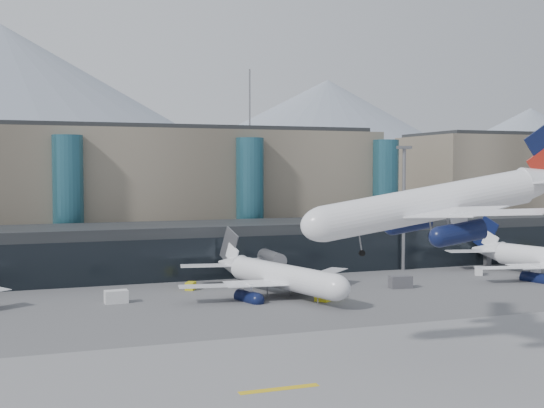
# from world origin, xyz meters

# --- Properties ---
(ground) EXTENTS (900.00, 900.00, 0.00)m
(ground) POSITION_xyz_m (0.00, 0.00, 0.00)
(ground) COLOR #515154
(ground) RESTS_ON ground
(runway_strip) EXTENTS (400.00, 40.00, 0.04)m
(runway_strip) POSITION_xyz_m (0.00, -15.00, 0.02)
(runway_strip) COLOR slate
(runway_strip) RESTS_ON ground
(runway_markings) EXTENTS (128.00, 1.00, 0.02)m
(runway_markings) POSITION_xyz_m (-0.00, -15.00, 0.05)
(runway_markings) COLOR gold
(runway_markings) RESTS_ON ground
(concourse) EXTENTS (170.00, 27.00, 10.00)m
(concourse) POSITION_xyz_m (-0.02, 57.73, 4.97)
(concourse) COLOR black
(concourse) RESTS_ON ground
(terminal_main) EXTENTS (130.00, 30.00, 31.00)m
(terminal_main) POSITION_xyz_m (-25.00, 90.00, 15.44)
(terminal_main) COLOR gray
(terminal_main) RESTS_ON ground
(terminal_east) EXTENTS (70.00, 30.00, 31.00)m
(terminal_east) POSITION_xyz_m (95.00, 90.00, 15.44)
(terminal_east) COLOR gray
(terminal_east) RESTS_ON ground
(teal_towers) EXTENTS (116.40, 19.40, 46.00)m
(teal_towers) POSITION_xyz_m (-14.99, 74.01, 14.01)
(teal_towers) COLOR #255868
(teal_towers) RESTS_ON ground
(mountain_ridge) EXTENTS (910.00, 400.00, 110.00)m
(mountain_ridge) POSITION_xyz_m (15.97, 380.00, 45.74)
(mountain_ridge) COLOR gray
(mountain_ridge) RESTS_ON ground
(lightmast_mid) EXTENTS (3.00, 1.20, 25.60)m
(lightmast_mid) POSITION_xyz_m (30.00, 48.00, 14.42)
(lightmast_mid) COLOR slate
(lightmast_mid) RESTS_ON ground
(hero_jet) EXTENTS (34.73, 34.67, 11.27)m
(hero_jet) POSITION_xyz_m (2.95, -9.63, 18.41)
(hero_jet) COLOR white
(hero_jet) RESTS_ON ground
(jet_parked_mid) EXTENTS (34.76, 36.51, 11.72)m
(jet_parked_mid) POSITION_xyz_m (-4.50, 32.41, 4.43)
(jet_parked_mid) COLOR white
(jet_parked_mid) RESTS_ON ground
(jet_parked_right) EXTENTS (37.23, 38.66, 12.41)m
(jet_parked_right) POSITION_xyz_m (51.85, 32.51, 4.69)
(jet_parked_right) COLOR white
(jet_parked_right) RESTS_ON ground
(veh_a) EXTENTS (3.63, 2.14, 2.00)m
(veh_a) POSITION_xyz_m (-29.90, 32.49, 1.00)
(veh_a) COLOR silver
(veh_a) RESTS_ON ground
(veh_b) EXTENTS (2.36, 2.72, 1.34)m
(veh_b) POSITION_xyz_m (-16.40, 40.14, 0.67)
(veh_b) COLOR gold
(veh_b) RESTS_ON ground
(veh_c) EXTENTS (4.09, 2.49, 2.15)m
(veh_c) POSITION_xyz_m (18.83, 29.69, 1.08)
(veh_c) COLOR #4B4B50
(veh_c) RESTS_ON ground
(veh_d) EXTENTS (2.69, 3.04, 1.54)m
(veh_d) POSITION_xyz_m (40.95, 37.67, 0.77)
(veh_d) COLOR silver
(veh_d) RESTS_ON ground
(veh_g) EXTENTS (2.45, 3.09, 1.58)m
(veh_g) POSITION_xyz_m (19.76, 30.55, 0.79)
(veh_g) COLOR silver
(veh_g) RESTS_ON ground
(veh_h) EXTENTS (4.46, 4.20, 2.23)m
(veh_h) POSITION_xyz_m (2.00, 23.93, 1.11)
(veh_h) COLOR gold
(veh_h) RESTS_ON ground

